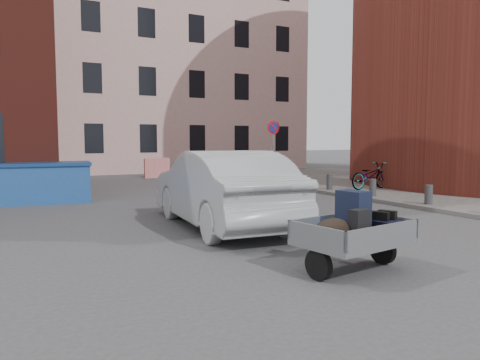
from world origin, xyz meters
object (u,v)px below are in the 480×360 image
trailer (353,231)px  dumpster (41,182)px  silver_car (222,189)px  bicycle (370,176)px

trailer → dumpster: 10.95m
dumpster → silver_car: (3.19, -6.29, 0.23)m
dumpster → silver_car: bearing=-56.3°
trailer → silver_car: (-0.15, 4.13, 0.25)m
trailer → dumpster: (-3.34, 10.42, 0.02)m
silver_car → trailer: bearing=97.2°
trailer → bicycle: trailer is taller
dumpster → bicycle: dumpster is taller
bicycle → dumpster: bearing=72.1°
trailer → silver_car: bearing=83.4°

